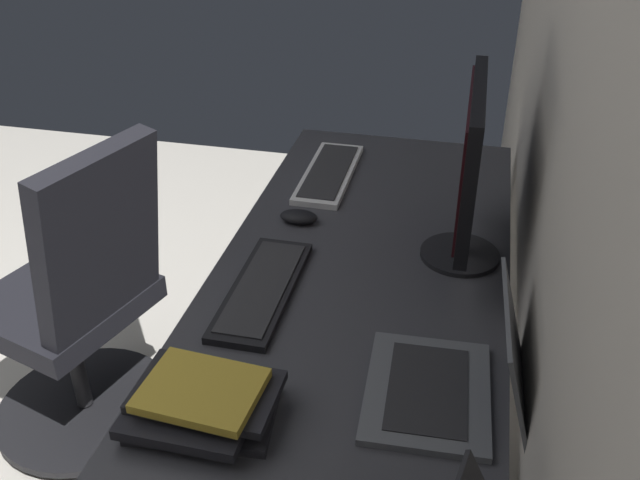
{
  "coord_description": "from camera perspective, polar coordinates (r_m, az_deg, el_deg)",
  "views": [
    {
      "loc": [
        1.05,
        1.95,
        1.71
      ],
      "look_at": [
        -0.15,
        1.67,
        0.95
      ],
      "focal_mm": 39.79,
      "sensor_mm": 36.0,
      "label": 1
    }
  ],
  "objects": [
    {
      "name": "monitor_primary",
      "position": [
        1.71,
        11.92,
        5.88
      ],
      "size": [
        0.48,
        0.2,
        0.45
      ],
      "color": "black",
      "rests_on": "desk"
    },
    {
      "name": "desk",
      "position": [
        1.61,
        1.76,
        -8.86
      ],
      "size": [
        2.14,
        0.72,
        0.73
      ],
      "color": "#38383D",
      "rests_on": "ground"
    },
    {
      "name": "keyboard_main",
      "position": [
        1.67,
        -4.66,
        -3.95
      ],
      "size": [
        0.42,
        0.14,
        0.02
      ],
      "color": "black",
      "rests_on": "desk"
    },
    {
      "name": "laptop_left",
      "position": [
        1.39,
        11.3,
        -10.75
      ],
      "size": [
        0.32,
        0.32,
        0.23
      ],
      "color": "#595B60",
      "rests_on": "desk"
    },
    {
      "name": "office_chair",
      "position": [
        2.18,
        -18.71,
        -5.45
      ],
      "size": [
        0.56,
        0.6,
        0.97
      ],
      "color": "black",
      "rests_on": "ground"
    },
    {
      "name": "keyboard_spare",
      "position": [
        2.2,
        0.72,
        5.4
      ],
      "size": [
        0.42,
        0.14,
        0.02
      ],
      "color": "silver",
      "rests_on": "desk"
    },
    {
      "name": "mouse_spare",
      "position": [
        1.94,
        -1.71,
        1.89
      ],
      "size": [
        0.06,
        0.1,
        0.03
      ],
      "primitive_type": "ellipsoid",
      "color": "black",
      "rests_on": "desk"
    },
    {
      "name": "wall_back",
      "position": [
        1.15,
        22.42,
        8.35
      ],
      "size": [
        4.85,
        0.1,
        2.6
      ],
      "primitive_type": "cube",
      "color": "beige",
      "rests_on": "ground"
    },
    {
      "name": "book_stack_near",
      "position": [
        1.36,
        -9.53,
        -12.68
      ],
      "size": [
        0.22,
        0.28,
        0.08
      ],
      "color": "black",
      "rests_on": "desk"
    }
  ]
}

